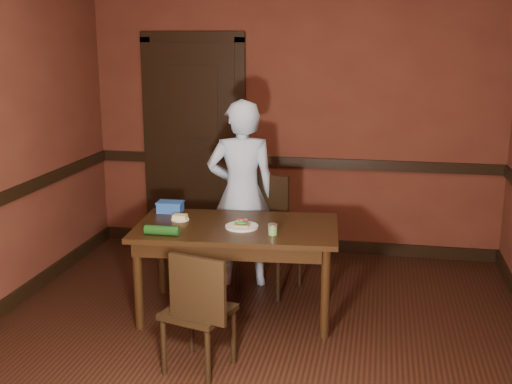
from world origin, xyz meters
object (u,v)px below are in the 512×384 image
at_px(dining_table, 237,270).
at_px(cheese_saucer, 180,218).
at_px(food_tub, 170,207).
at_px(sauce_jar, 273,229).
at_px(person, 242,194).
at_px(chair_near, 198,309).
at_px(sandwich_plate, 242,225).
at_px(chair_far, 269,235).

height_order(dining_table, cheese_saucer, cheese_saucer).
xyz_separation_m(cheese_saucer, food_tub, (-0.15, 0.21, 0.03)).
bearing_deg(cheese_saucer, sauce_jar, -16.93).
bearing_deg(sauce_jar, person, 116.70).
bearing_deg(chair_near, sandwich_plate, -81.25).
bearing_deg(cheese_saucer, sandwich_plate, -11.64).
relative_size(chair_near, food_tub, 3.87).
distance_m(dining_table, chair_near, 0.89).
distance_m(sandwich_plate, sauce_jar, 0.29).
xyz_separation_m(person, food_tub, (-0.52, -0.36, -0.05)).
relative_size(chair_far, sandwich_plate, 3.88).
distance_m(sandwich_plate, food_tub, 0.74).
relative_size(chair_far, sauce_jar, 11.98).
distance_m(chair_far, sauce_jar, 0.77).
bearing_deg(dining_table, person, 94.06).
bearing_deg(food_tub, chair_far, 16.64).
bearing_deg(cheese_saucer, chair_far, 36.87).
xyz_separation_m(chair_near, person, (-0.05, 1.52, 0.39)).
bearing_deg(sandwich_plate, chair_near, -96.92).
height_order(person, sauce_jar, person).
bearing_deg(chair_far, chair_near, -78.77).
height_order(chair_near, food_tub, chair_near).
height_order(dining_table, sandwich_plate, sandwich_plate).
height_order(chair_far, person, person).
xyz_separation_m(chair_near, sandwich_plate, (0.10, 0.84, 0.32)).
xyz_separation_m(person, sauce_jar, (0.40, -0.81, -0.05)).
relative_size(dining_table, chair_far, 1.58).
bearing_deg(person, chair_near, 77.58).
bearing_deg(person, sandwich_plate, 88.21).
bearing_deg(chair_near, dining_table, -77.64).
relative_size(dining_table, cheese_saucer, 10.67).
relative_size(person, sandwich_plate, 6.48).
relative_size(sandwich_plate, cheese_saucer, 1.74).
bearing_deg(chair_near, food_tub, -48.33).
distance_m(sandwich_plate, cheese_saucer, 0.53).
bearing_deg(sauce_jar, sandwich_plate, 153.32).
height_order(dining_table, chair_far, chair_far).
xyz_separation_m(chair_far, food_tub, (-0.77, -0.26, 0.28)).
bearing_deg(person, food_tub, 20.96).
height_order(chair_far, sauce_jar, chair_far).
height_order(sandwich_plate, cheese_saucer, sandwich_plate).
distance_m(dining_table, food_tub, 0.78).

